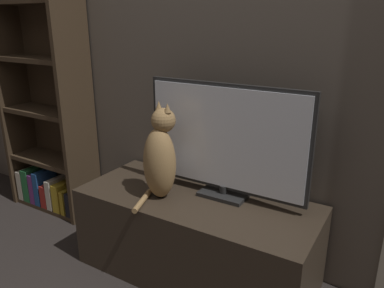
{
  "coord_description": "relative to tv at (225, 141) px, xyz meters",
  "views": [
    {
      "loc": [
        0.88,
        -0.58,
        1.33
      ],
      "look_at": [
        -0.03,
        0.92,
        0.74
      ],
      "focal_mm": 35.0,
      "sensor_mm": 36.0,
      "label": 1
    }
  ],
  "objects": [
    {
      "name": "wall_back",
      "position": [
        -0.11,
        0.21,
        0.54
      ],
      "size": [
        4.8,
        0.05,
        2.6
      ],
      "color": "#60564C",
      "rests_on": "ground_plane"
    },
    {
      "name": "bookshelf",
      "position": [
        -1.4,
        0.07,
        0.02
      ],
      "size": [
        0.66,
        0.28,
        1.81
      ],
      "color": "#3D2D1E",
      "rests_on": "ground_plane"
    },
    {
      "name": "tv_stand",
      "position": [
        -0.11,
        -0.1,
        -0.53
      ],
      "size": [
        1.25,
        0.53,
        0.45
      ],
      "color": "#33281E",
      "rests_on": "ground_plane"
    },
    {
      "name": "cat",
      "position": [
        -0.28,
        -0.17,
        -0.09
      ],
      "size": [
        0.21,
        0.33,
        0.49
      ],
      "rotation": [
        0.0,
        0.0,
        -0.28
      ],
      "color": "#997547",
      "rests_on": "tv_stand"
    },
    {
      "name": "tv",
      "position": [
        0.0,
        0.0,
        0.0
      ],
      "size": [
        0.86,
        0.15,
        0.59
      ],
      "color": "black",
      "rests_on": "tv_stand"
    }
  ]
}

